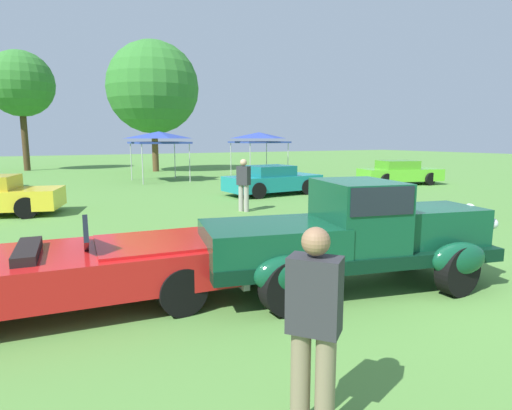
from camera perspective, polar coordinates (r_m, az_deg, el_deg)
ground_plane at (r=7.34m, az=16.58°, el=-10.11°), size 120.00×120.00×0.00m
feature_pickup_truck at (r=6.83m, az=12.68°, el=-3.80°), size 4.77×2.59×1.70m
neighbor_convertible at (r=6.41m, az=-22.87°, el=-7.81°), size 4.76×2.16×1.40m
show_car_teal at (r=17.90m, az=2.23°, el=3.30°), size 4.13×1.90×1.22m
show_car_lime at (r=23.12m, az=18.61°, el=4.11°), size 4.35×2.76×1.22m
spectator_between_cars at (r=13.70m, az=-1.66°, el=2.91°), size 0.42×0.47×1.69m
spectator_by_row at (r=3.46m, az=7.74°, el=-15.63°), size 0.44×0.46×1.69m
canopy_tent_center_field at (r=24.12m, az=-12.83°, el=8.87°), size 2.82×2.82×2.71m
canopy_tent_right_field at (r=26.87m, az=0.39°, el=9.07°), size 2.93×2.93×2.71m
treeline_mid_left at (r=35.73m, az=-28.93°, el=13.94°), size 4.62×4.62×8.49m
treeline_center at (r=31.57m, az=-13.59°, el=14.98°), size 6.34×6.34×9.00m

